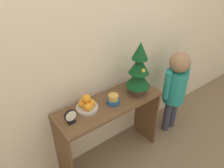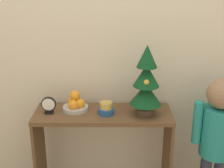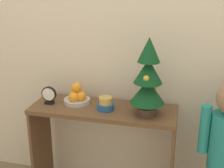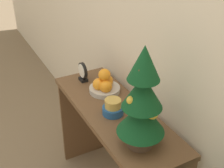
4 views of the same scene
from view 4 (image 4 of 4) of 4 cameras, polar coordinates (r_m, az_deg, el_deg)
The scene contains 6 objects.
back_wall at distance 1.57m, azimuth 7.77°, elevation 14.16°, with size 7.00×0.05×2.50m, color beige.
console_table at distance 1.81m, azimuth 0.50°, elevation -9.23°, with size 0.99×0.34×0.70m.
mini_tree at distance 1.35m, azimuth 5.53°, elevation -3.15°, with size 0.22×0.22×0.50m.
fruit_bowl at distance 1.85m, azimuth -1.42°, elevation -0.12°, with size 0.18×0.18×0.15m.
singing_bowl at distance 1.66m, azimuth 0.17°, elevation -4.36°, with size 0.11×0.11×0.09m.
desk_clock at distance 1.96m, azimuth -5.36°, elevation 2.17°, with size 0.11×0.04×0.13m.
Camera 4 is at (1.23, -0.50, 1.68)m, focal length 50.00 mm.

